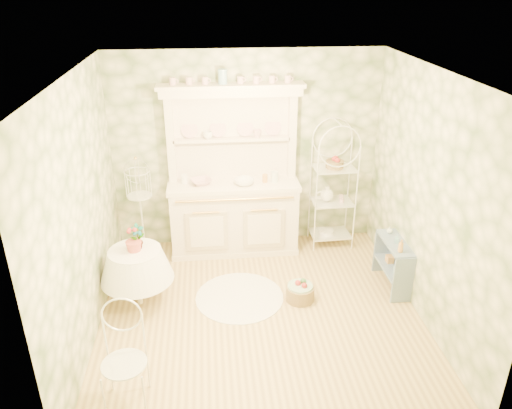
{
  "coord_description": "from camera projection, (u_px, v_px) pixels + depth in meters",
  "views": [
    {
      "loc": [
        -0.52,
        -4.63,
        3.54
      ],
      "look_at": [
        0.0,
        0.5,
        1.15
      ],
      "focal_mm": 35.0,
      "sensor_mm": 36.0,
      "label": 1
    }
  ],
  "objects": [
    {
      "name": "bottle_amber",
      "position": [
        401.0,
        247.0,
        5.74
      ],
      "size": [
        0.07,
        0.07,
        0.16
      ],
      "primitive_type": "imported",
      "rotation": [
        0.0,
        0.0,
        0.14
      ],
      "color": "gold",
      "rests_on": "side_shelf"
    },
    {
      "name": "cup_right",
      "position": [
        257.0,
        135.0,
        6.56
      ],
      "size": [
        0.14,
        0.14,
        0.1
      ],
      "primitive_type": "imported",
      "rotation": [
        0.0,
        0.0,
        -0.25
      ],
      "color": "white",
      "rests_on": "kitchen_dresser"
    },
    {
      "name": "cafe_chair",
      "position": [
        124.0,
        362.0,
        4.33
      ],
      "size": [
        0.44,
        0.44,
        0.95
      ],
      "primitive_type": "cube",
      "rotation": [
        0.0,
        0.0,
        -0.02
      ],
      "color": "white",
      "rests_on": "floor"
    },
    {
      "name": "bottle_blue",
      "position": [
        397.0,
        240.0,
        5.95
      ],
      "size": [
        0.06,
        0.06,
        0.11
      ],
      "primitive_type": "imported",
      "rotation": [
        0.0,
        0.0,
        -0.29
      ],
      "color": "#81B4C6",
      "rests_on": "side_shelf"
    },
    {
      "name": "wall_front",
      "position": [
        288.0,
        315.0,
        3.52
      ],
      "size": [
        3.6,
        3.6,
        0.0
      ],
      "primitive_type": "plane",
      "color": "#EDE4C4",
      "rests_on": "floor"
    },
    {
      "name": "bottle_glass",
      "position": [
        390.0,
        231.0,
        6.18
      ],
      "size": [
        0.09,
        0.09,
        0.09
      ],
      "primitive_type": "imported",
      "rotation": [
        0.0,
        0.0,
        -0.33
      ],
      "color": "silver",
      "rests_on": "side_shelf"
    },
    {
      "name": "wall_right",
      "position": [
        429.0,
        200.0,
        5.31
      ],
      "size": [
        3.6,
        3.6,
        0.0
      ],
      "primitive_type": "plane",
      "color": "#EDE4C4",
      "rests_on": "floor"
    },
    {
      "name": "bowl_floral",
      "position": [
        201.0,
        184.0,
        6.6
      ],
      "size": [
        0.35,
        0.35,
        0.07
      ],
      "primitive_type": "imported",
      "rotation": [
        0.0,
        0.0,
        0.32
      ],
      "color": "white",
      "rests_on": "kitchen_dresser"
    },
    {
      "name": "birdcage_stand",
      "position": [
        141.0,
        207.0,
        6.57
      ],
      "size": [
        0.38,
        0.38,
        1.5
      ],
      "primitive_type": "cube",
      "rotation": [
        0.0,
        0.0,
        -0.07
      ],
      "color": "white",
      "rests_on": "floor"
    },
    {
      "name": "bakers_rack",
      "position": [
        333.0,
        189.0,
        6.87
      ],
      "size": [
        0.54,
        0.39,
        1.69
      ],
      "primitive_type": "cube",
      "rotation": [
        0.0,
        0.0,
        0.03
      ],
      "color": "white",
      "rests_on": "floor"
    },
    {
      "name": "potted_geranium",
      "position": [
        138.0,
        238.0,
        5.59
      ],
      "size": [
        0.19,
        0.16,
        0.3
      ],
      "primitive_type": "imported",
      "rotation": [
        0.0,
        0.0,
        0.37
      ],
      "color": "#3F7238",
      "rests_on": "round_table"
    },
    {
      "name": "cup_left",
      "position": [
        208.0,
        136.0,
        6.51
      ],
      "size": [
        0.16,
        0.16,
        0.1
      ],
      "primitive_type": "imported",
      "rotation": [
        0.0,
        0.0,
        -0.38
      ],
      "color": "white",
      "rests_on": "kitchen_dresser"
    },
    {
      "name": "wall_back",
      "position": [
        246.0,
        151.0,
        6.77
      ],
      "size": [
        3.6,
        3.6,
        0.0
      ],
      "primitive_type": "plane",
      "color": "#EDE4C4",
      "rests_on": "floor"
    },
    {
      "name": "floor",
      "position": [
        260.0,
        314.0,
        5.72
      ],
      "size": [
        3.6,
        3.6,
        0.0
      ],
      "primitive_type": "plane",
      "color": "tan",
      "rests_on": "ground"
    },
    {
      "name": "side_shelf",
      "position": [
        393.0,
        266.0,
        6.12
      ],
      "size": [
        0.31,
        0.68,
        0.57
      ],
      "primitive_type": "cube",
      "rotation": [
        0.0,
        0.0,
        0.09
      ],
      "color": "#6D84A0",
      "rests_on": "floor"
    },
    {
      "name": "lace_rug",
      "position": [
        240.0,
        297.0,
        6.0
      ],
      "size": [
        1.37,
        1.37,
        0.01
      ],
      "primitive_type": "cylinder",
      "rotation": [
        0.0,
        0.0,
        -0.37
      ],
      "color": "white",
      "rests_on": "floor"
    },
    {
      "name": "kitchen_dresser",
      "position": [
        233.0,
        173.0,
        6.59
      ],
      "size": [
        1.87,
        0.61,
        2.29
      ],
      "primitive_type": "cube",
      "color": "white",
      "rests_on": "floor"
    },
    {
      "name": "bowl_white",
      "position": [
        244.0,
        184.0,
        6.58
      ],
      "size": [
        0.27,
        0.27,
        0.08
      ],
      "primitive_type": "imported",
      "rotation": [
        0.0,
        0.0,
        0.05
      ],
      "color": "white",
      "rests_on": "kitchen_dresser"
    },
    {
      "name": "wall_left",
      "position": [
        82.0,
        215.0,
        4.98
      ],
      "size": [
        3.6,
        3.6,
        0.0
      ],
      "primitive_type": "plane",
      "color": "#EDE4C4",
      "rests_on": "floor"
    },
    {
      "name": "floor_basket",
      "position": [
        300.0,
        292.0,
        5.93
      ],
      "size": [
        0.35,
        0.35,
        0.2
      ],
      "primitive_type": "cylinder",
      "rotation": [
        0.0,
        0.0,
        -0.16
      ],
      "color": "olive",
      "rests_on": "floor"
    },
    {
      "name": "round_table",
      "position": [
        137.0,
        276.0,
        5.75
      ],
      "size": [
        0.75,
        0.75,
        0.75
      ],
      "primitive_type": "cylinder",
      "rotation": [
        0.0,
        0.0,
        -0.09
      ],
      "color": "white",
      "rests_on": "floor"
    },
    {
      "name": "ceiling",
      "position": [
        261.0,
        74.0,
        4.58
      ],
      "size": [
        3.6,
        3.6,
        0.0
      ],
      "primitive_type": "plane",
      "color": "white",
      "rests_on": "floor"
    }
  ]
}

